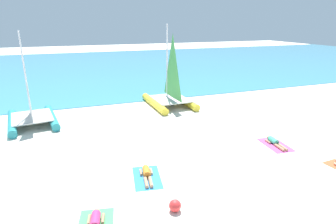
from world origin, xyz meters
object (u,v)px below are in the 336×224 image
at_px(sunbather_center_left, 147,174).
at_px(sunbather_leftmost, 95,224).
at_px(beach_ball, 175,206).
at_px(towel_center_right, 275,145).
at_px(sunbather_center_right, 275,142).
at_px(towel_center_left, 147,177).
at_px(sailboat_teal, 31,112).
at_px(sailboat_yellow, 170,94).

bearing_deg(sunbather_center_left, sunbather_leftmost, -125.58).
relative_size(sunbather_leftmost, beach_ball, 3.66).
xyz_separation_m(sunbather_leftmost, towel_center_right, (9.55, 3.05, -0.13)).
relative_size(sunbather_leftmost, sunbather_center_right, 1.00).
relative_size(towel_center_left, beach_ball, 4.45).
bearing_deg(beach_ball, sailboat_teal, 115.44).
bearing_deg(sunbather_center_left, towel_center_left, -90.00).
bearing_deg(sunbather_leftmost, sailboat_yellow, 71.14).
bearing_deg(beach_ball, towel_center_left, 96.93).
distance_m(sailboat_teal, towel_center_left, 9.90).
distance_m(sunbather_center_left, beach_ball, 2.49).
height_order(towel_center_left, sunbather_center_right, sunbather_center_right).
bearing_deg(sunbather_center_left, towel_center_right, 15.48).
height_order(towel_center_left, beach_ball, beach_ball).
height_order(sunbather_center_right, beach_ball, beach_ball).
bearing_deg(sunbather_center_left, sailboat_yellow, 73.79).
relative_size(sailboat_teal, towel_center_left, 2.97).
height_order(sunbather_leftmost, towel_center_left, sunbather_leftmost).
xyz_separation_m(sailboat_yellow, sunbather_center_right, (2.63, -8.60, -0.76)).
bearing_deg(sailboat_teal, towel_center_left, -67.83).
xyz_separation_m(sunbather_center_left, beach_ball, (0.28, -2.47, 0.08)).
bearing_deg(towel_center_left, sailboat_yellow, 64.13).
distance_m(sailboat_yellow, sunbather_center_left, 10.46).
bearing_deg(sailboat_teal, sailboat_yellow, -2.35).
distance_m(sailboat_yellow, beach_ball, 12.62).
xyz_separation_m(sailboat_yellow, sailboat_teal, (-9.50, -0.90, -0.05)).
distance_m(sailboat_teal, sunbather_leftmost, 11.14).
bearing_deg(towel_center_right, towel_center_left, -173.78).
relative_size(towel_center_left, sunbather_center_right, 1.21).
height_order(sailboat_teal, sunbather_center_left, sailboat_teal).
bearing_deg(sailboat_yellow, sailboat_teal, -176.11).
height_order(sailboat_teal, sunbather_leftmost, sailboat_teal).
distance_m(sunbather_leftmost, towel_center_left, 3.27).
bearing_deg(sunbather_center_right, towel_center_right, -90.00).
distance_m(sailboat_yellow, sunbather_leftmost, 13.64).
relative_size(sailboat_teal, towel_center_right, 2.97).
height_order(sunbather_center_left, towel_center_right, sunbather_center_left).
xyz_separation_m(sailboat_teal, towel_center_left, (4.92, -8.55, -0.84)).
xyz_separation_m(sunbather_center_right, beach_ball, (-6.92, -3.25, 0.08)).
distance_m(sunbather_leftmost, beach_ball, 2.65).
height_order(towel_center_right, beach_ball, beach_ball).
height_order(sailboat_yellow, sailboat_teal, sailboat_yellow).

